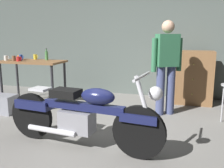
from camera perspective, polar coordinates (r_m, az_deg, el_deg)
ground_plane at (r=3.57m, az=-2.43°, el=-12.52°), size 12.00×12.00×0.00m
back_wall at (r=5.98m, az=6.42°, el=12.34°), size 8.00×0.12×3.10m
workbench at (r=5.43m, az=-17.62°, el=3.91°), size 1.30×0.64×0.90m
motorcycle at (r=3.21m, az=-7.01°, el=-6.76°), size 2.19×0.60×1.00m
person_standing at (r=4.53m, az=12.30°, el=4.54°), size 0.50×0.38×1.67m
wooden_dresser at (r=5.45m, az=17.87°, el=1.40°), size 0.80×0.47×1.10m
storage_bin at (r=5.05m, az=-23.37°, el=-4.20°), size 0.44×0.32×0.34m
mug_blue_enamel at (r=5.59m, az=-20.00°, el=5.72°), size 0.11×0.07×0.11m
mug_yellow_tall at (r=5.65m, az=-17.04°, el=5.94°), size 0.11×0.07×0.11m
mug_brown_stoneware at (r=5.48m, az=-21.40°, el=5.46°), size 0.11×0.08×0.10m
mug_white_ceramic at (r=5.63m, az=-22.93°, el=5.49°), size 0.12×0.08×0.10m
mug_orange_travel at (r=5.73m, az=-20.25°, el=5.71°), size 0.12×0.09×0.09m
mug_red_diner at (r=5.38m, az=-20.45°, el=5.37°), size 0.12×0.09×0.09m
bottle at (r=5.42m, az=-14.66°, el=6.29°), size 0.06×0.06×0.24m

